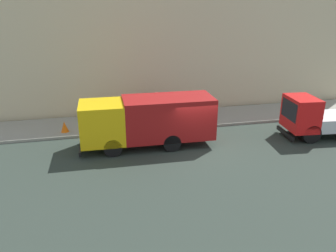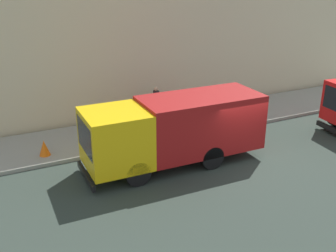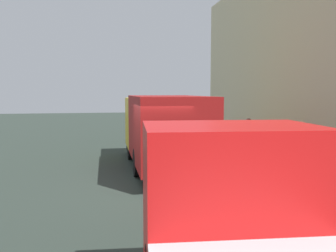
{
  "view_description": "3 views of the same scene",
  "coord_description": "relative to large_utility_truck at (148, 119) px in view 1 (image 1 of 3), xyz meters",
  "views": [
    {
      "loc": [
        -15.96,
        5.16,
        7.53
      ],
      "look_at": [
        0.75,
        1.46,
        1.18
      ],
      "focal_mm": 35.3,
      "sensor_mm": 36.0,
      "label": 1
    },
    {
      "loc": [
        -12.1,
        9.26,
        7.43
      ],
      "look_at": [
        0.96,
        2.87,
        1.73
      ],
      "focal_mm": 42.59,
      "sensor_mm": 36.0,
      "label": 2
    },
    {
      "loc": [
        -1.32,
        -10.59,
        2.88
      ],
      "look_at": [
        1.29,
        2.82,
        1.58
      ],
      "focal_mm": 38.18,
      "sensor_mm": 36.0,
      "label": 3
    }
  ],
  "objects": [
    {
      "name": "small_flatbed_truck",
      "position": [
        -0.83,
        -10.04,
        -0.39
      ],
      "size": [
        2.57,
        4.99,
        2.48
      ],
      "rotation": [
        0.0,
        0.0,
        -0.09
      ],
      "color": "red",
      "rests_on": "ground"
    },
    {
      "name": "building_facade",
      "position": [
        6.12,
        -2.54,
        2.96
      ],
      "size": [
        0.5,
        30.0,
        9.05
      ],
      "primitive_type": "cube",
      "color": "beige",
      "rests_on": "ground"
    },
    {
      "name": "ground",
      "position": [
        -1.01,
        -2.54,
        -1.56
      ],
      "size": [
        80.0,
        80.0,
        0.0
      ],
      "primitive_type": "plane",
      "color": "#2B362F"
    },
    {
      "name": "pedestrian_standing",
      "position": [
        4.9,
        -1.41,
        -0.51
      ],
      "size": [
        0.46,
        0.46,
        1.68
      ],
      "rotation": [
        0.0,
        0.0,
        3.86
      ],
      "color": "black",
      "rests_on": "sidewalk"
    },
    {
      "name": "pedestrian_walking",
      "position": [
        3.65,
        0.45,
        -0.53
      ],
      "size": [
        0.4,
        0.4,
        1.66
      ],
      "rotation": [
        0.0,
        0.0,
        4.76
      ],
      "color": "#25162C",
      "rests_on": "sidewalk"
    },
    {
      "name": "traffic_cone_orange",
      "position": [
        2.79,
        4.71,
        -1.07
      ],
      "size": [
        0.46,
        0.46,
        0.66
      ],
      "primitive_type": "cone",
      "color": "orange",
      "rests_on": "sidewalk"
    },
    {
      "name": "sidewalk",
      "position": [
        3.8,
        -2.54,
        -1.48
      ],
      "size": [
        3.64,
        30.0,
        0.16
      ],
      "primitive_type": "cube",
      "color": "gray",
      "rests_on": "ground"
    },
    {
      "name": "large_utility_truck",
      "position": [
        0.0,
        0.0,
        0.0
      ],
      "size": [
        2.46,
        7.4,
        2.75
      ],
      "rotation": [
        0.0,
        0.0,
        -0.02
      ],
      "color": "yellow",
      "rests_on": "ground"
    }
  ]
}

